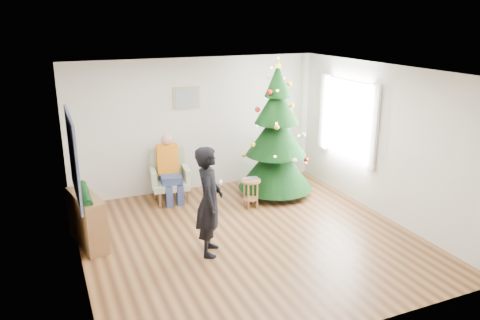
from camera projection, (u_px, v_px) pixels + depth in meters
name	position (u px, v px, depth m)	size (l,w,h in m)	color
floor	(249.00, 238.00, 7.36)	(5.00, 5.00, 0.00)	brown
ceiling	(250.00, 71.00, 6.59)	(5.00, 5.00, 0.00)	white
wall_back	(197.00, 125.00, 9.17)	(5.00, 5.00, 0.00)	silver
wall_front	(351.00, 225.00, 4.78)	(5.00, 5.00, 0.00)	silver
wall_left	(74.00, 181.00, 6.03)	(5.00, 5.00, 0.00)	silver
wall_right	(384.00, 142.00, 7.92)	(5.00, 5.00, 0.00)	silver
window_panel	(348.00, 119.00, 8.73)	(0.04, 1.30, 1.40)	white
curtains	(347.00, 119.00, 8.72)	(0.05, 1.75, 1.50)	white
christmas_tree	(276.00, 136.00, 8.85)	(1.44, 1.44, 2.60)	#3F2816
stool	(251.00, 193.00, 8.47)	(0.35, 0.35, 0.53)	brown
laptop	(251.00, 179.00, 8.39)	(0.29, 0.19, 0.02)	silver
armchair	(170.00, 182.00, 8.79)	(0.77, 0.71, 0.97)	#9DA989
seated_person	(169.00, 168.00, 8.65)	(0.42, 0.59, 1.27)	navy
standing_man	(209.00, 201.00, 6.67)	(0.59, 0.39, 1.62)	black
game_controller	(221.00, 182.00, 6.63)	(0.04, 0.13, 0.04)	white
console	(87.00, 220.00, 7.04)	(0.30, 1.00, 0.80)	brown
garland	(85.00, 194.00, 6.92)	(0.14, 0.14, 0.90)	black
tapestry	(73.00, 156.00, 6.23)	(0.03, 1.50, 1.15)	black
framed_picture	(187.00, 98.00, 8.90)	(0.52, 0.05, 0.42)	tan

